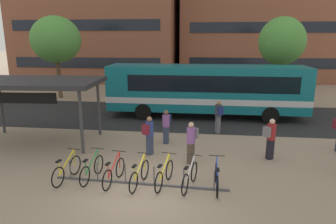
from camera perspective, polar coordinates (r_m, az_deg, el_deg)
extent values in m
plane|color=gray|center=(10.23, -4.51, -14.55)|extent=(200.00, 200.00, 0.00)
cube|color=#232326|center=(19.40, 1.22, -0.69)|extent=(80.00, 7.20, 0.01)
cube|color=#0F6070|center=(18.93, 7.13, 4.55)|extent=(12.01, 2.59, 2.70)
cube|color=silver|center=(19.04, 7.07, 2.62)|extent=(12.03, 2.61, 0.36)
cube|color=black|center=(19.52, -9.14, 8.11)|extent=(1.01, 2.30, 0.40)
cube|color=black|center=(19.77, -10.53, 5.61)|extent=(0.09, 2.19, 1.40)
cube|color=black|center=(17.64, 8.16, 5.18)|extent=(9.84, 0.09, 0.97)
cube|color=black|center=(20.11, 8.01, 6.23)|extent=(9.84, 0.09, 0.97)
cylinder|color=black|center=(18.42, -4.63, 0.07)|extent=(1.00, 0.30, 1.00)
cylinder|color=black|center=(20.63, -3.38, 1.58)|extent=(1.00, 0.30, 1.00)
cylinder|color=black|center=(18.47, 18.63, -0.58)|extent=(1.00, 0.30, 1.00)
cylinder|color=black|center=(20.68, 17.37, 1.00)|extent=(1.00, 0.30, 1.00)
cube|color=#47474C|center=(10.63, -5.33, -13.25)|extent=(5.99, 0.32, 0.06)
cylinder|color=#47474C|center=(11.33, -17.89, -10.32)|extent=(0.04, 0.04, 0.70)
cylinder|color=#47474C|center=(10.93, -13.13, -10.90)|extent=(0.04, 0.04, 0.70)
cylinder|color=#47474C|center=(10.61, -8.03, -11.44)|extent=(0.04, 0.04, 0.70)
cylinder|color=#47474C|center=(10.38, -2.64, -11.92)|extent=(0.04, 0.04, 0.70)
cylinder|color=#47474C|center=(10.24, 2.97, -12.30)|extent=(0.04, 0.04, 0.70)
cylinder|color=#47474C|center=(10.19, 8.69, -12.58)|extent=(0.04, 0.04, 0.70)
torus|color=black|center=(11.67, -17.03, -9.52)|extent=(0.15, 0.70, 0.70)
torus|color=black|center=(10.91, -19.95, -11.44)|extent=(0.15, 0.70, 0.70)
cube|color=yellow|center=(11.18, -18.50, -8.94)|extent=(0.17, 0.91, 0.58)
cylinder|color=yellow|center=(10.88, -19.76, -9.98)|extent=(0.03, 0.03, 0.55)
cube|color=black|center=(10.78, -19.88, -8.69)|extent=(0.13, 0.23, 0.05)
cylinder|color=yellow|center=(11.54, -17.19, -8.12)|extent=(0.04, 0.04, 0.65)
cylinder|color=black|center=(11.43, -17.31, -6.66)|extent=(0.52, 0.11, 0.03)
torus|color=black|center=(11.50, -12.88, -9.60)|extent=(0.13, 0.70, 0.70)
torus|color=black|center=(10.69, -15.37, -11.62)|extent=(0.13, 0.70, 0.70)
cube|color=#1E7F38|center=(10.99, -14.12, -9.04)|extent=(0.14, 0.92, 0.58)
cylinder|color=#1E7F38|center=(10.66, -15.20, -10.12)|extent=(0.03, 0.03, 0.55)
cube|color=black|center=(10.56, -15.29, -8.81)|extent=(0.13, 0.23, 0.05)
cylinder|color=#1E7F38|center=(11.37, -13.01, -8.18)|extent=(0.04, 0.04, 0.65)
cylinder|color=black|center=(11.26, -13.10, -6.70)|extent=(0.52, 0.09, 0.03)
torus|color=black|center=(11.11, -8.97, -10.27)|extent=(0.15, 0.70, 0.70)
torus|color=black|center=(10.28, -11.36, -12.44)|extent=(0.15, 0.70, 0.70)
cube|color=red|center=(10.58, -10.14, -9.73)|extent=(0.17, 0.91, 0.58)
cylinder|color=red|center=(10.25, -11.18, -10.88)|extent=(0.03, 0.03, 0.55)
cube|color=black|center=(10.15, -11.25, -9.53)|extent=(0.13, 0.23, 0.05)
cylinder|color=red|center=(10.97, -9.08, -8.81)|extent=(0.04, 0.04, 0.65)
cylinder|color=black|center=(10.86, -9.14, -7.28)|extent=(0.52, 0.11, 0.03)
torus|color=black|center=(10.84, -4.35, -10.77)|extent=(0.16, 0.70, 0.70)
torus|color=black|center=(9.99, -6.51, -13.06)|extent=(0.16, 0.70, 0.70)
cube|color=yellow|center=(10.30, -5.38, -10.25)|extent=(0.19, 0.91, 0.58)
cylinder|color=yellow|center=(9.96, -6.32, -11.46)|extent=(0.03, 0.03, 0.55)
cube|color=black|center=(9.85, -6.36, -10.07)|extent=(0.14, 0.23, 0.05)
cylinder|color=yellow|center=(10.70, -4.42, -9.28)|extent=(0.04, 0.04, 0.65)
cylinder|color=black|center=(10.58, -4.45, -7.71)|extent=(0.52, 0.12, 0.03)
torus|color=black|center=(10.81, 0.26, -10.80)|extent=(0.20, 0.70, 0.70)
torus|color=black|center=(9.95, -1.74, -13.10)|extent=(0.20, 0.70, 0.70)
cube|color=yellow|center=(10.26, -0.66, -10.27)|extent=(0.23, 0.90, 0.58)
cylinder|color=yellow|center=(9.92, -1.54, -11.49)|extent=(0.04, 0.04, 0.55)
cube|color=black|center=(9.81, -1.55, -10.09)|extent=(0.15, 0.24, 0.05)
cylinder|color=yellow|center=(10.67, 0.22, -9.31)|extent=(0.04, 0.04, 0.65)
cylinder|color=black|center=(10.55, 0.22, -7.74)|extent=(0.51, 0.14, 0.03)
torus|color=black|center=(10.70, 4.92, -11.12)|extent=(0.21, 0.69, 0.70)
torus|color=black|center=(9.82, 3.22, -13.48)|extent=(0.21, 0.69, 0.70)
cube|color=#B7BABF|center=(10.14, 4.18, -10.61)|extent=(0.25, 0.90, 0.58)
cylinder|color=#B7BABF|center=(9.79, 3.42, -11.85)|extent=(0.04, 0.04, 0.55)
cube|color=black|center=(9.68, 3.45, -10.45)|extent=(0.15, 0.24, 0.05)
cylinder|color=#B7BABF|center=(10.56, 4.93, -9.61)|extent=(0.04, 0.04, 0.65)
cylinder|color=black|center=(10.44, 4.96, -8.03)|extent=(0.51, 0.15, 0.03)
torus|color=black|center=(10.73, 9.04, -11.18)|extent=(0.05, 0.70, 0.70)
torus|color=black|center=(9.81, 9.25, -13.69)|extent=(0.05, 0.70, 0.70)
cube|color=#1E3DB2|center=(10.15, 9.20, -10.74)|extent=(0.03, 0.92, 0.58)
cylinder|color=#1E3DB2|center=(9.78, 9.29, -12.05)|extent=(0.03, 0.03, 0.55)
cube|color=black|center=(9.67, 9.35, -10.64)|extent=(0.10, 0.22, 0.05)
cylinder|color=#1E3DB2|center=(10.58, 9.10, -9.69)|extent=(0.03, 0.03, 0.65)
cylinder|color=black|center=(10.46, 9.17, -8.11)|extent=(0.52, 0.03, 0.03)
cylinder|color=#38383D|center=(13.28, -15.99, -1.86)|extent=(0.15, 0.15, 2.78)
cylinder|color=#38383D|center=(17.81, -28.82, 0.86)|extent=(0.15, 0.15, 2.78)
cylinder|color=#38383D|center=(15.71, -12.87, 0.71)|extent=(0.15, 0.15, 2.78)
cube|color=#28282D|center=(15.18, -23.88, 5.16)|extent=(6.10, 3.79, 0.20)
cube|color=black|center=(13.98, -26.39, 2.38)|extent=(3.26, 0.28, 0.44)
cube|color=#2D3851|center=(12.96, -3.44, -6.27)|extent=(0.30, 0.32, 0.82)
cylinder|color=navy|center=(12.73, -3.49, -3.20)|extent=(0.46, 0.46, 0.63)
sphere|color=#936B4C|center=(12.61, -3.52, -1.34)|extent=(0.22, 0.22, 0.22)
cube|color=maroon|center=(12.53, -4.23, -3.34)|extent=(0.33, 0.29, 0.40)
cube|color=maroon|center=(14.88, 29.04, -2.00)|extent=(0.20, 0.29, 0.40)
cube|color=#2D3851|center=(14.27, -0.37, -4.33)|extent=(0.25, 0.30, 0.83)
cylinder|color=#7F4C93|center=(14.07, -0.37, -1.64)|extent=(0.41, 0.41, 0.56)
sphere|color=brown|center=(13.97, -0.37, -0.09)|extent=(0.22, 0.22, 0.22)
cube|color=navy|center=(14.29, -0.02, -1.27)|extent=(0.31, 0.24, 0.40)
cube|color=#47382D|center=(12.08, 4.28, -7.73)|extent=(0.30, 0.32, 0.85)
cylinder|color=#7F4C93|center=(11.83, 4.35, -4.39)|extent=(0.46, 0.46, 0.63)
sphere|color=tan|center=(11.71, 4.39, -2.42)|extent=(0.22, 0.22, 0.22)
cube|color=slate|center=(12.04, 4.97, -3.93)|extent=(0.33, 0.29, 0.40)
cube|color=#565660|center=(16.02, 9.35, -2.34)|extent=(0.28, 0.31, 0.91)
cylinder|color=#333338|center=(15.83, 9.45, 0.29)|extent=(0.44, 0.44, 0.61)
sphere|color=#936B4C|center=(15.74, 9.51, 1.76)|extent=(0.22, 0.22, 0.22)
cube|color=navy|center=(15.59, 9.83, 0.18)|extent=(0.33, 0.27, 0.40)
cube|color=black|center=(13.15, 18.61, -6.64)|extent=(0.33, 0.31, 0.85)
cylinder|color=maroon|center=(12.92, 18.87, -3.54)|extent=(0.47, 0.47, 0.64)
sphere|color=beige|center=(12.81, 19.01, -1.71)|extent=(0.22, 0.22, 0.22)
cube|color=slate|center=(12.73, 18.06, -3.58)|extent=(0.31, 0.33, 0.40)
cylinder|color=brown|center=(26.51, -19.76, 5.87)|extent=(0.32, 0.32, 3.14)
ellipsoid|color=#4C8E3D|center=(26.31, -20.32, 12.64)|extent=(3.89, 3.89, 3.69)
cylinder|color=brown|center=(24.03, 20.01, 5.11)|extent=(0.32, 0.32, 3.15)
ellipsoid|color=#4C8E3D|center=(23.81, 20.62, 12.35)|extent=(3.29, 3.29, 3.45)
cube|color=black|center=(33.49, -15.10, 8.93)|extent=(15.77, 0.06, 1.10)
cube|color=black|center=(33.42, -15.52, 15.46)|extent=(15.77, 0.06, 1.10)
cube|color=black|center=(34.35, 17.63, 8.74)|extent=(15.99, 0.06, 1.10)
cube|color=black|center=(34.27, 18.09, 14.88)|extent=(15.99, 0.06, 1.10)
cube|color=brown|center=(48.55, 2.11, 16.02)|extent=(19.26, 10.07, 13.52)
cube|color=black|center=(43.52, 1.49, 10.94)|extent=(16.95, 0.06, 1.10)
cube|color=black|center=(43.53, 1.53, 16.88)|extent=(16.95, 0.06, 1.10)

